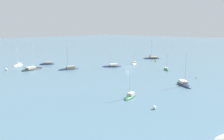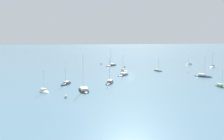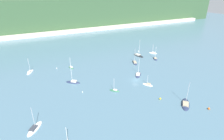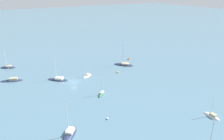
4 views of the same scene
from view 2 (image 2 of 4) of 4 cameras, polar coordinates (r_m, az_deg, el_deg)
The scene contains 17 objects.
ground_plane at distance 101.60m, azimuth 5.00°, elevation -0.88°, with size 600.00×600.00×0.00m, color slate.
sailboat_0 at distance 109.57m, azimuth 11.89°, elevation -0.26°, with size 4.13×4.43×6.99m.
sailboat_1 at distance 80.87m, azimuth -11.89°, elevation -3.62°, with size 4.84×6.69×8.88m.
sailboat_2 at distance 126.07m, azimuth -0.15°, elevation 1.18°, with size 8.72×8.24×10.60m.
sailboat_3 at distance 70.91m, azimuth -7.39°, elevation -5.29°, with size 4.54×9.32×12.25m.
sailboat_5 at distance 132.48m, azimuth 24.69°, elevation 0.71°, with size 6.56×7.22×9.11m.
sailboat_6 at distance 84.09m, azimuth 26.52°, elevation -3.89°, with size 2.64×5.32×6.91m.
sailboat_7 at distance 107.60m, azimuth 3.04°, elevation -0.24°, with size 4.20×5.20×5.64m.
sailboat_8 at distance 101.05m, azimuth 22.67°, elevation -1.56°, with size 7.02×6.54×9.60m.
sailboat_9 at distance 80.78m, azimuth -0.59°, elevation -3.39°, with size 4.97×8.36×9.56m.
sailboat_10 at distance 72.30m, azimuth -17.35°, elevation -5.37°, with size 4.67×5.88×7.57m.
sailboat_11 at distance 137.99m, azimuth 19.53°, elevation 1.35°, with size 4.90×1.65×6.75m.
sailboat_12 at distance 96.51m, azimuth 2.96°, elevation -1.32°, with size 7.47×7.78×9.77m.
mooring_buoy_0 at distance 119.86m, azimuth 3.37°, elevation 0.88°, with size 0.77×0.77×0.77m.
mooring_buoy_1 at distance 64.07m, azimuth -11.97°, elevation -6.74°, with size 0.82×0.82×0.82m.
mooring_buoy_2 at distance 131.64m, azimuth -2.84°, elevation 1.65°, with size 0.82×0.82×0.82m.
mooring_buoy_3 at distance 109.95m, azimuth 19.31°, elevation -0.46°, with size 0.53×0.53×0.53m.
Camera 2 is at (22.34, 97.49, 17.87)m, focal length 35.00 mm.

